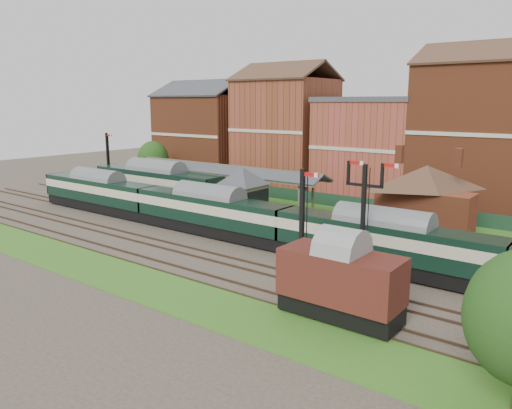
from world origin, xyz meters
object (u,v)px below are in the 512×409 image
Objects in this scene: dmu_train at (209,211)px; goods_van_a at (341,280)px; platform_railcar at (157,183)px; signal_box at (243,197)px; semaphore_bracket at (364,214)px.

goods_van_a is at bearing -26.33° from dmu_train.
platform_railcar reaches higher than goods_van_a.
platform_railcar is (-15.75, 3.25, -0.65)m from signal_box.
signal_box is 20.86m from goods_van_a.
goods_van_a is (32.61, -15.50, -0.23)m from platform_railcar.
semaphore_bracket is 32.14m from platform_railcar.
goods_van_a is at bearing -36.00° from signal_box.
dmu_train is 20.29m from goods_van_a.
semaphore_bracket is at bearing -20.92° from signal_box.
goods_van_a is (16.86, -12.25, -0.87)m from signal_box.
platform_railcar is 2.80× the size of goods_van_a.
dmu_train is at bearing -112.13° from signal_box.
signal_box is at bearing 144.00° from goods_van_a.
signal_box is 0.12× the size of dmu_train.
goods_van_a is at bearing -25.42° from platform_railcar.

